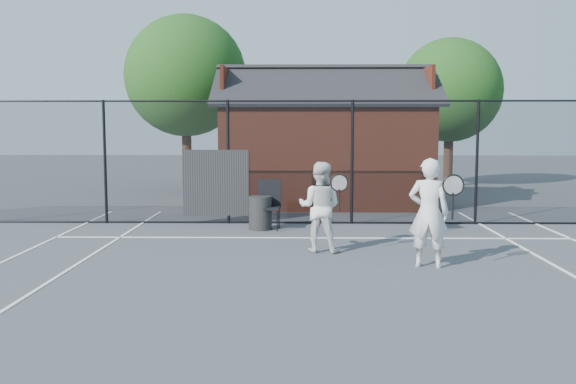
{
  "coord_description": "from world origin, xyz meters",
  "views": [
    {
      "loc": [
        -0.26,
        -10.48,
        2.41
      ],
      "look_at": [
        -0.49,
        1.93,
        1.1
      ],
      "focal_mm": 40.0,
      "sensor_mm": 36.0,
      "label": 1
    }
  ],
  "objects_px": {
    "player_front": "(429,213)",
    "waste_bin": "(260,213)",
    "chair_right": "(433,208)",
    "chair_left": "(268,206)",
    "clubhouse": "(325,151)",
    "player_back": "(320,207)"
  },
  "relations": [
    {
      "from": "player_back",
      "to": "chair_right",
      "type": "xyz_separation_m",
      "value": [
        2.66,
        2.55,
        -0.35
      ]
    },
    {
      "from": "player_front",
      "to": "chair_right",
      "type": "bearing_deg",
      "value": 77.32
    },
    {
      "from": "waste_bin",
      "to": "player_front",
      "type": "bearing_deg",
      "value": -51.13
    },
    {
      "from": "player_front",
      "to": "waste_bin",
      "type": "distance_m",
      "value": 4.95
    },
    {
      "from": "chair_left",
      "to": "chair_right",
      "type": "bearing_deg",
      "value": 3.67
    },
    {
      "from": "player_back",
      "to": "waste_bin",
      "type": "xyz_separation_m",
      "value": [
        -1.29,
        2.55,
        -0.47
      ]
    },
    {
      "from": "chair_left",
      "to": "waste_bin",
      "type": "relative_size",
      "value": 1.45
    },
    {
      "from": "clubhouse",
      "to": "player_back",
      "type": "distance_m",
      "value": 7.49
    },
    {
      "from": "player_back",
      "to": "chair_right",
      "type": "bearing_deg",
      "value": 43.74
    },
    {
      "from": "chair_right",
      "to": "chair_left",
      "type": "bearing_deg",
      "value": 167.31
    },
    {
      "from": "chair_right",
      "to": "player_front",
      "type": "bearing_deg",
      "value": -115.37
    },
    {
      "from": "player_front",
      "to": "player_back",
      "type": "relative_size",
      "value": 1.08
    },
    {
      "from": "player_front",
      "to": "player_back",
      "type": "bearing_deg",
      "value": 144.51
    },
    {
      "from": "chair_left",
      "to": "chair_right",
      "type": "xyz_separation_m",
      "value": [
        3.76,
        0.0,
        -0.05
      ]
    },
    {
      "from": "chair_right",
      "to": "player_back",
      "type": "bearing_deg",
      "value": -148.95
    },
    {
      "from": "chair_left",
      "to": "chair_right",
      "type": "relative_size",
      "value": 1.09
    },
    {
      "from": "waste_bin",
      "to": "clubhouse",
      "type": "bearing_deg",
      "value": 71.21
    },
    {
      "from": "clubhouse",
      "to": "chair_right",
      "type": "distance_m",
      "value": 5.52
    },
    {
      "from": "waste_bin",
      "to": "player_back",
      "type": "bearing_deg",
      "value": -63.18
    },
    {
      "from": "player_back",
      "to": "waste_bin",
      "type": "distance_m",
      "value": 2.89
    },
    {
      "from": "player_front",
      "to": "waste_bin",
      "type": "height_order",
      "value": "player_front"
    },
    {
      "from": "player_front",
      "to": "chair_right",
      "type": "height_order",
      "value": "player_front"
    }
  ]
}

